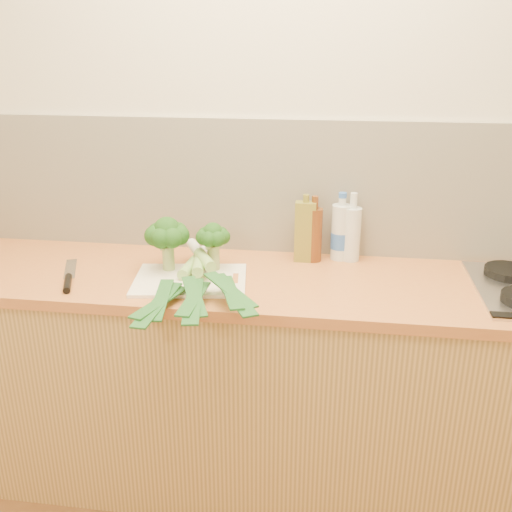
% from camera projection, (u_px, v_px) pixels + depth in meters
% --- Properties ---
extents(room_shell, '(3.50, 3.50, 3.50)m').
position_uv_depth(room_shell, '(279.00, 188.00, 2.28)').
color(room_shell, beige).
rests_on(room_shell, ground).
extents(counter, '(3.20, 0.62, 0.90)m').
position_uv_depth(counter, '(269.00, 382.00, 2.26)').
color(counter, tan).
rests_on(counter, ground).
extents(chopping_board, '(0.44, 0.35, 0.01)m').
position_uv_depth(chopping_board, '(190.00, 280.00, 2.07)').
color(chopping_board, white).
rests_on(chopping_board, counter).
extents(broccoli_left, '(0.16, 0.17, 0.20)m').
position_uv_depth(broccoli_left, '(167.00, 235.00, 2.10)').
color(broccoli_left, '#91A661').
rests_on(broccoli_left, chopping_board).
extents(broccoli_right, '(0.13, 0.13, 0.18)m').
position_uv_depth(broccoli_right, '(213.00, 238.00, 2.11)').
color(broccoli_right, '#91A661').
rests_on(broccoli_right, chopping_board).
extents(leek_front, '(0.11, 0.68, 0.04)m').
position_uv_depth(leek_front, '(183.00, 275.00, 2.04)').
color(leek_front, white).
rests_on(leek_front, chopping_board).
extents(leek_mid, '(0.17, 0.63, 0.04)m').
position_uv_depth(leek_mid, '(197.00, 275.00, 1.99)').
color(leek_mid, white).
rests_on(leek_mid, chopping_board).
extents(leek_back, '(0.37, 0.63, 0.04)m').
position_uv_depth(leek_back, '(210.00, 266.00, 2.02)').
color(leek_back, white).
rests_on(leek_back, chopping_board).
extents(chefs_knife, '(0.16, 0.33, 0.03)m').
position_uv_depth(chefs_knife, '(68.00, 280.00, 2.06)').
color(chefs_knife, silver).
rests_on(chefs_knife, counter).
extents(oil_tin, '(0.08, 0.05, 0.27)m').
position_uv_depth(oil_tin, '(305.00, 231.00, 2.23)').
color(oil_tin, olive).
rests_on(oil_tin, counter).
extents(glass_bottle, '(0.07, 0.07, 0.27)m').
position_uv_depth(glass_bottle, '(352.00, 233.00, 2.24)').
color(glass_bottle, silver).
rests_on(glass_bottle, counter).
extents(amber_bottle, '(0.06, 0.06, 0.26)m').
position_uv_depth(amber_bottle, '(314.00, 234.00, 2.23)').
color(amber_bottle, '#603112').
rests_on(amber_bottle, counter).
extents(water_bottle, '(0.08, 0.08, 0.25)m').
position_uv_depth(water_bottle, '(341.00, 234.00, 2.26)').
color(water_bottle, silver).
rests_on(water_bottle, counter).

